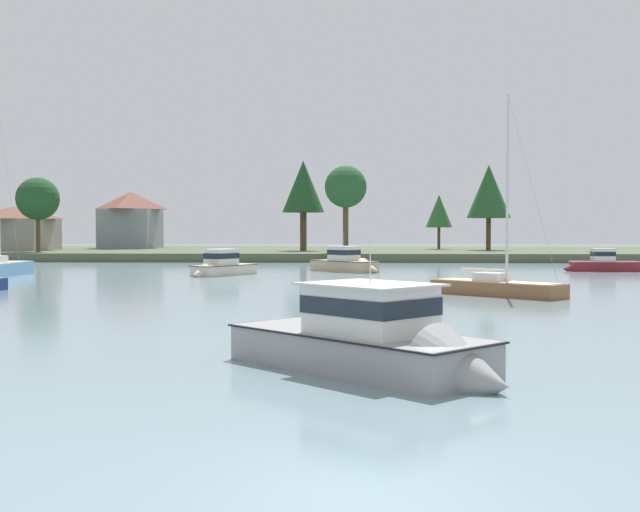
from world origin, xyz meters
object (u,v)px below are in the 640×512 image
Objects in this scene: cruiser_sand at (349,266)px; sailboat_wood at (497,291)px; cruiser_cream at (219,269)px; cruiser_grey at (383,353)px; cruiser_maroon at (598,266)px.

sailboat_wood reaches higher than cruiser_sand.
cruiser_sand is 0.98× the size of cruiser_cream.
cruiser_cream is (-10.75, -6.37, 0.01)m from cruiser_sand.
cruiser_cream is 27.38m from sailboat_wood.
cruiser_cream is 45.99m from cruiser_grey.
cruiser_grey is at bearing -88.63° from cruiser_sand.
sailboat_wood is (-14.12, -27.51, -0.21)m from cruiser_maroon.
cruiser_sand is at bearing -175.45° from cruiser_maroon.
sailboat_wood reaches higher than cruiser_maroon.
cruiser_maroon is at bearing 62.83° from sailboat_wood.
cruiser_cream is at bearing -166.28° from cruiser_maroon.
sailboat_wood is at bearing 73.50° from cruiser_grey.
cruiser_cream is 0.60× the size of sailboat_wood.
cruiser_grey is (-21.55, -52.58, 0.09)m from cruiser_maroon.
sailboat_wood is at bearing -117.17° from cruiser_maroon.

